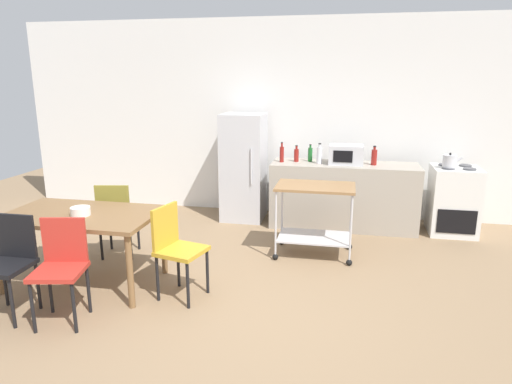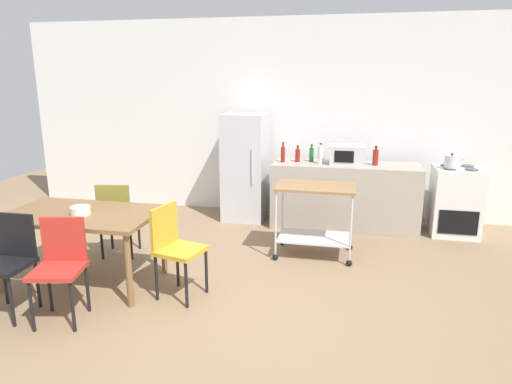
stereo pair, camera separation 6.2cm
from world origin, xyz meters
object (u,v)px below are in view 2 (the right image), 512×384
dining_table (82,220)px  chair_black (9,258)px  kitchen_cart (315,209)px  bottle_wine (321,155)px  refrigerator (245,167)px  stove_oven (455,201)px  chair_olive (117,214)px  bottle_hot_sauce (283,154)px  bottle_soda (311,154)px  fruit_bowl (80,211)px  microwave (347,155)px  bottle_olive_oil (375,157)px  bottle_sesame_oil (298,155)px  kettle (451,162)px  chair_mustard (175,245)px  chair_red (60,262)px

dining_table → chair_black: size_ratio=1.69×
kitchen_cart → bottle_wine: bottle_wine is taller
refrigerator → stove_oven: bearing=-1.6°
chair_olive → kitchen_cart: chair_olive is taller
bottle_hot_sauce → bottle_soda: (0.38, 0.13, -0.01)m
dining_table → fruit_bowl: (0.04, -0.07, 0.12)m
kitchen_cart → microwave: 1.27m
refrigerator → bottle_soda: refrigerator is taller
microwave → bottle_olive_oil: bearing=-0.8°
chair_olive → bottle_sesame_oil: 2.58m
kitchen_cart → dining_table: bearing=-150.9°
bottle_wine → bottle_soda: bearing=135.4°
stove_oven → bottle_sesame_oil: (-2.12, 0.02, 0.54)m
bottle_hot_sauce → bottle_sesame_oil: (0.20, 0.08, -0.02)m
dining_table → kettle: bearing=30.8°
stove_oven → bottle_olive_oil: 1.20m
chair_black → dining_table: bearing=66.0°
refrigerator → fruit_bowl: bearing=-112.2°
bottle_olive_oil → chair_olive: bearing=-150.6°
bottle_sesame_oil → chair_mustard: bearing=-108.7°
microwave → kettle: microwave is taller
bottle_wine → bottle_olive_oil: (0.73, 0.04, -0.01)m
chair_red → bottle_soda: bearing=48.0°
chair_red → bottle_sesame_oil: 3.55m
chair_red → bottle_hot_sauce: bottle_hot_sauce is taller
kettle → chair_olive: bearing=-157.8°
chair_black → chair_mustard: (1.31, 0.61, 0.00)m
bottle_hot_sauce → refrigerator: bearing=166.2°
stove_oven → refrigerator: refrigerator is taller
refrigerator → microwave: refrigerator is taller
chair_black → stove_oven: stove_oven is taller
refrigerator → bottle_olive_oil: refrigerator is taller
fruit_bowl → chair_olive: bearing=94.3°
chair_mustard → bottle_wine: (1.17, 2.41, 0.50)m
chair_red → bottle_sesame_oil: bearing=50.2°
dining_table → bottle_soda: (2.05, 2.47, 0.33)m
bottle_soda → bottle_hot_sauce: bearing=-161.7°
dining_table → bottle_wine: 3.22m
chair_mustard → chair_olive: (-1.03, 0.80, 0.00)m
kitchen_cart → bottle_wine: bearing=91.8°
kitchen_cart → bottle_wine: (-0.04, 1.10, 0.45)m
chair_red → kettle: bearing=27.5°
bottle_sesame_oil → bottle_wine: bottle_wine is taller
bottle_hot_sauce → bottle_wine: bearing=-0.9°
chair_black → microwave: bearing=46.4°
kitchen_cart → kettle: bearing=33.0°
chair_black → fruit_bowl: size_ratio=4.71×
bottle_wine → fruit_bowl: size_ratio=1.48×
chair_olive → kettle: (3.88, 1.59, 0.48)m
dining_table → chair_mustard: bearing=-4.4°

